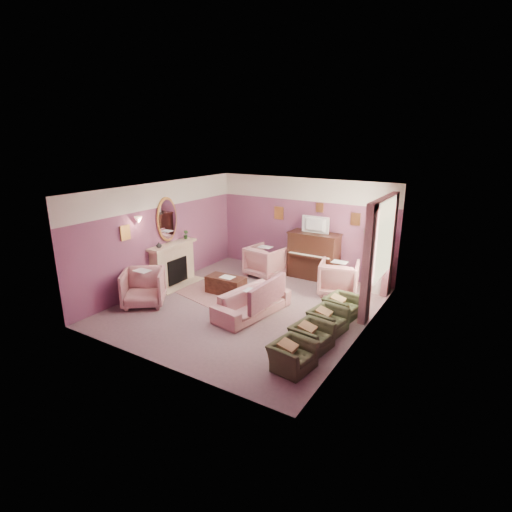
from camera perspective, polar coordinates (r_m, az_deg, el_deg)
The scene contains 48 objects.
floor at distance 9.71m, azimuth -1.12°, elevation -7.13°, with size 5.50×6.00×0.01m, color slate.
ceiling at distance 8.95m, azimuth -1.23°, elevation 9.48°, with size 5.50×6.00×0.01m, color white.
wall_back at distance 11.79m, azimuth 6.79°, elevation 4.25°, with size 5.50×0.02×2.80m, color #673C61.
wall_front at distance 7.04m, azimuth -14.59°, elevation -4.92°, with size 5.50×0.02×2.80m, color #673C61.
wall_left at distance 10.92m, azimuth -13.40°, elevation 2.90°, with size 0.02×6.00×2.80m, color #673C61.
wall_right at distance 8.14m, azimuth 15.33°, elevation -2.00°, with size 0.02×6.00×2.80m, color #673C61.
picture_rail_band at distance 11.59m, azimuth 6.95°, elevation 9.43°, with size 5.50×0.01×0.65m, color silver.
stripe_panel at distance 9.44m, azimuth 17.39°, elevation -1.66°, with size 0.01×3.00×2.15m, color beige.
fireplace_surround at distance 11.18m, azimuth -11.80°, elevation -1.21°, with size 0.30×1.40×1.10m, color #D0B58F.
fireplace_inset at distance 11.16m, azimuth -11.38°, elevation -2.02°, with size 0.18×0.72×0.68m, color black.
fire_ember at distance 11.19m, azimuth -11.18°, elevation -2.93°, with size 0.06×0.54×0.10m, color #EE6800.
mantel_shelf at distance 11.00m, azimuth -11.87°, elevation 1.59°, with size 0.40×1.55×0.07m, color #D0B58F.
hearth at distance 11.23m, azimuth -10.89°, elevation -3.99°, with size 0.55×1.50×0.02m, color #D0B58F.
mirror_frame at distance 10.94m, azimuth -12.61°, elevation 5.13°, with size 0.04×0.72×1.20m, color #CD9447.
mirror_glass at distance 10.93m, azimuth -12.52°, elevation 5.11°, with size 0.01×0.60×1.06m, color white.
sconce_shade at distance 10.14m, azimuth -16.47°, elevation 4.97°, with size 0.20×0.20×0.16m, color #FFC39E.
piano at distance 11.49m, azimuth 8.23°, elevation 0.00°, with size 1.40×0.60×1.30m, color #331A11.
piano_keyshelf at distance 11.17m, azimuth 7.52°, elevation -0.10°, with size 1.30×0.12×0.06m, color #331A11.
piano_keys at distance 11.16m, azimuth 7.53°, elevation 0.10°, with size 1.20×0.08×0.02m, color white.
piano_top at distance 11.32m, azimuth 8.37°, elevation 3.20°, with size 1.45×0.65×0.04m, color #331A11.
television at distance 11.21m, azimuth 8.33°, elevation 4.59°, with size 0.80×0.12×0.48m, color black.
print_back_left at distance 12.04m, azimuth 3.29°, elevation 6.16°, with size 0.30×0.03×0.38m, color #CD9447.
print_back_right at distance 11.12m, azimuth 14.03°, elevation 5.11°, with size 0.26×0.03×0.34m, color #CD9447.
print_back_mid at distance 11.44m, azimuth 9.09°, elevation 6.84°, with size 0.22×0.03×0.26m, color #CD9447.
print_left_wall at distance 10.04m, azimuth -18.17°, elevation 3.19°, with size 0.03×0.28×0.36m, color #CD9447.
window_blind at distance 9.51m, azimuth 17.91°, elevation 2.36°, with size 0.03×1.40×1.80m, color #F2E6CB.
curtain_left at distance 8.78m, azimuth 15.67°, elevation -1.34°, with size 0.16×0.34×2.60m, color #90515E.
curtain_right at distance 10.50m, azimuth 18.55°, elevation 1.35°, with size 0.16×0.34×2.60m, color #90515E.
pelmet at distance 9.37m, azimuth 17.90°, elevation 7.53°, with size 0.16×2.20×0.16m, color #90515E.
mantel_plant at distance 11.34m, azimuth -9.98°, elevation 3.04°, with size 0.16×0.16×0.28m, color #285321.
mantel_vase at distance 10.62m, azimuth -13.70°, elevation 1.54°, with size 0.16×0.16×0.16m, color silver.
area_rug at distance 10.43m, azimuth -4.11°, elevation -5.39°, with size 2.50×1.80×0.01m, color #9B6663.
coffee_table at distance 10.40m, azimuth -4.32°, elevation -4.16°, with size 1.00×0.50×0.45m, color #381C12.
table_paper at distance 10.29m, azimuth -4.12°, elevation -3.02°, with size 0.35×0.28×0.01m, color silver.
sofa at distance 9.14m, azimuth -0.52°, elevation -5.98°, with size 0.66×1.98×0.80m, color #CB8D8B.
sofa_throw at distance 8.87m, azimuth 1.67°, elevation -5.32°, with size 0.10×1.50×0.55m, color #90515E.
floral_armchair_left at distance 11.58m, azimuth 1.33°, elevation -0.52°, with size 0.94×0.94×0.98m, color #CB8D8B.
floral_armchair_right at distance 10.45m, azimuth 11.73°, elevation -2.84°, with size 0.94×0.94×0.98m, color #CB8D8B.
floral_armchair_front at distance 9.97m, azimuth -15.78°, elevation -4.11°, with size 0.94×0.94×0.98m, color #CB8D8B.
olive_chair_a at distance 7.19m, azimuth 5.23°, elevation -13.44°, with size 0.53×0.76×0.66m, color #40472A.
olive_chair_b at distance 7.84m, azimuth 7.98°, elevation -10.79°, with size 0.53×0.76×0.66m, color #40472A.
olive_chair_c at distance 8.53m, azimuth 10.25°, elevation -8.54°, with size 0.53×0.76×0.66m, color #40472A.
olive_chair_d at distance 9.23m, azimuth 12.16°, elevation -6.62°, with size 0.53×0.76×0.66m, color #40472A.
side_table at distance 10.98m, azimuth 17.14°, elevation -3.05°, with size 0.52×0.52×0.70m, color silver.
side_plant_big at distance 10.82m, azimuth 17.38°, elevation -0.46°, with size 0.30×0.30×0.34m, color #285321.
side_plant_small at distance 10.71m, azimuth 17.84°, elevation -0.85°, with size 0.16×0.16×0.28m, color #285321.
palm_pot at distance 11.00m, azimuth 16.31°, elevation -3.94°, with size 0.34×0.34×0.34m, color #A86434.
palm_plant at distance 10.73m, azimuth 16.70°, elevation 0.51°, with size 0.76×0.76×1.44m, color #285321.
Camera 1 is at (4.83, -7.45, 3.94)m, focal length 28.00 mm.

